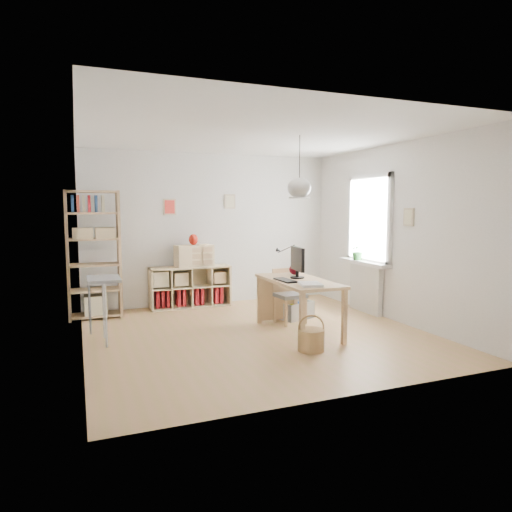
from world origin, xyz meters
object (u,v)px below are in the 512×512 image
object	(u,v)px
storage_chest	(293,306)
monitor	(297,261)
desk	(298,286)
tall_bookshelf	(93,249)
drawer_chest	(194,256)
chair	(288,292)
cube_shelf	(189,290)

from	to	relation	value
storage_chest	monitor	size ratio (longest dim) A/B	1.44
desk	tall_bookshelf	xyz separation A→B (m)	(-2.59, 1.95, 0.43)
drawer_chest	chair	bearing A→B (deg)	-63.39
cube_shelf	chair	distance (m)	2.01
tall_bookshelf	drawer_chest	world-z (taller)	tall_bookshelf
desk	chair	xyz separation A→B (m)	(0.13, 0.59, -0.19)
tall_bookshelf	storage_chest	bearing A→B (deg)	-20.98
desk	tall_bookshelf	distance (m)	3.27
cube_shelf	desk	bearing A→B (deg)	-65.39
storage_chest	chair	bearing A→B (deg)	-148.94
chair	monitor	bearing A→B (deg)	-105.57
desk	storage_chest	world-z (taller)	desk
tall_bookshelf	chair	bearing A→B (deg)	-26.59
cube_shelf	tall_bookshelf	size ratio (longest dim) A/B	0.70
cube_shelf	drawer_chest	bearing A→B (deg)	-23.09
desk	cube_shelf	world-z (taller)	desk
cube_shelf	storage_chest	bearing A→B (deg)	-45.97
tall_bookshelf	monitor	distance (m)	3.20
cube_shelf	drawer_chest	world-z (taller)	drawer_chest
storage_chest	drawer_chest	world-z (taller)	drawer_chest
desk	chair	distance (m)	0.63
cube_shelf	monitor	bearing A→B (deg)	-63.06
storage_chest	monitor	bearing A→B (deg)	-130.58
monitor	tall_bookshelf	bearing A→B (deg)	154.31
cube_shelf	storage_chest	xyz separation A→B (m)	(1.35, -1.40, -0.12)
drawer_chest	monitor	bearing A→B (deg)	-71.52
chair	storage_chest	bearing A→B (deg)	43.91
tall_bookshelf	storage_chest	xyz separation A→B (m)	(2.92, -1.12, -0.91)
chair	storage_chest	xyz separation A→B (m)	(0.20, 0.24, -0.29)
cube_shelf	tall_bookshelf	xyz separation A→B (m)	(-1.56, -0.28, 0.79)
drawer_chest	desk	bearing A→B (deg)	-73.86
cube_shelf	tall_bookshelf	distance (m)	1.77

